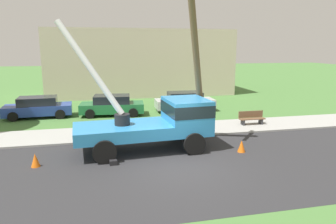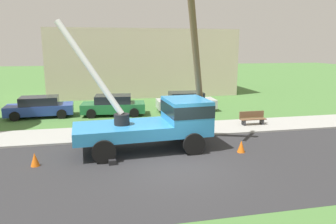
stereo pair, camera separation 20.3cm
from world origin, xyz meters
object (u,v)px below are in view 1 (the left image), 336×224
utility_truck (160,120)px  traffic_cone_behind (35,160)px  leaning_utility_pole (196,54)px  parked_sedan_silver (185,101)px  parked_sedan_blue (38,107)px  park_bench (251,118)px  parked_sedan_green (112,105)px  traffic_cone_ahead (242,146)px

utility_truck → traffic_cone_behind: (-5.39, -1.16, -1.13)m
leaning_utility_pole → parked_sedan_silver: leaning_utility_pole is taller
traffic_cone_behind → parked_sedan_blue: 9.68m
utility_truck → park_bench: bearing=26.1°
leaning_utility_pole → traffic_cone_behind: bearing=-166.2°
parked_sedan_blue → parked_sedan_green: bearing=-4.3°
parked_sedan_green → traffic_cone_behind: bearing=-111.0°
parked_sedan_blue → traffic_cone_ahead: bearing=-43.0°
leaning_utility_pole → parked_sedan_blue: size_ratio=1.92×
traffic_cone_behind → parked_sedan_blue: parked_sedan_blue is taller
utility_truck → traffic_cone_behind: 5.63m
traffic_cone_ahead → parked_sedan_silver: bearing=90.0°
traffic_cone_ahead → parked_sedan_green: parked_sedan_green is taller
traffic_cone_ahead → traffic_cone_behind: size_ratio=1.00×
utility_truck → park_bench: (6.32, 3.10, -0.95)m
utility_truck → traffic_cone_ahead: 3.95m
traffic_cone_behind → park_bench: size_ratio=0.35×
parked_sedan_blue → park_bench: size_ratio=2.81×
traffic_cone_behind → leaning_utility_pole: bearing=13.8°
leaning_utility_pole → parked_sedan_green: bearing=117.0°
traffic_cone_ahead → parked_sedan_blue: parked_sedan_blue is taller
traffic_cone_behind → park_bench: bearing=20.0°
park_bench → traffic_cone_behind: bearing=-160.0°
utility_truck → parked_sedan_silver: (3.56, 8.44, -0.70)m
park_bench → utility_truck: bearing=-153.9°
parked_sedan_silver → park_bench: 6.01m
parked_sedan_blue → park_bench: (13.17, -5.30, -0.25)m
traffic_cone_ahead → traffic_cone_behind: same height
traffic_cone_ahead → leaning_utility_pole: bearing=130.7°
parked_sedan_silver → park_bench: (2.76, -5.34, -0.25)m
traffic_cone_behind → parked_sedan_silver: bearing=47.0°
parked_sedan_silver → utility_truck: bearing=-112.9°
parked_sedan_silver → park_bench: parked_sedan_silver is taller
utility_truck → parked_sedan_silver: size_ratio=1.55×
parked_sedan_green → parked_sedan_silver: same height
traffic_cone_ahead → parked_sedan_blue: size_ratio=0.12×
traffic_cone_ahead → park_bench: 5.20m
parked_sedan_silver → park_bench: bearing=-62.7°
leaning_utility_pole → parked_sedan_green: (-3.77, 7.40, -3.71)m
traffic_cone_behind → parked_sedan_blue: size_ratio=0.12×
utility_truck → traffic_cone_behind: bearing=-167.9°
leaning_utility_pole → traffic_cone_ahead: bearing=-49.3°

